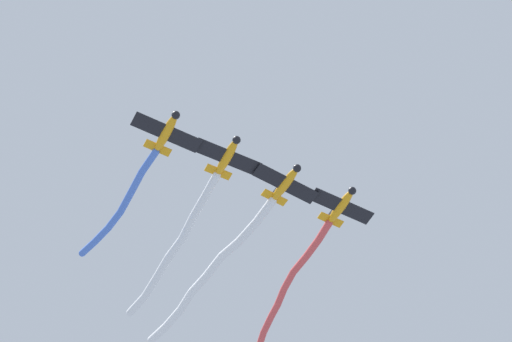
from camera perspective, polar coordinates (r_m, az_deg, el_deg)
The scene contains 8 objects.
airplane_lead at distance 84.50m, azimuth -5.86°, elevation 2.54°, with size 6.84×5.35×1.75m.
smoke_trail_lead at distance 89.71m, azimuth -8.88°, elevation -2.35°, with size 6.51×14.82×1.45m.
airplane_left_wing at distance 85.99m, azimuth -1.89°, elevation 0.95°, with size 6.79×5.36×1.75m.
smoke_trail_left_wing at distance 91.84m, azimuth -5.34°, elevation -4.97°, with size 9.22×18.06×3.37m.
airplane_right_wing at distance 87.45m, azimuth 1.93°, elevation -0.81°, with size 6.95×5.39×1.75m.
smoke_trail_right_wing at distance 94.48m, azimuth -3.12°, elevation -6.80°, with size 9.36×22.84×2.00m.
airplane_slot at distance 89.84m, azimuth 5.58°, elevation -2.27°, with size 6.85×5.35×1.75m.
smoke_trail_slot at distance 99.36m, azimuth 1.67°, elevation -8.59°, with size 16.73×21.14×2.44m.
Camera 1 is at (-37.60, -27.20, 3.59)m, focal length 61.38 mm.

